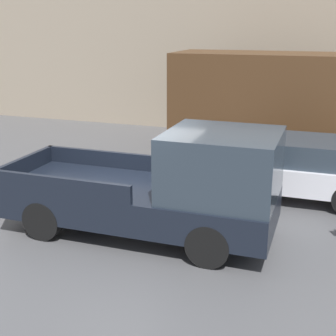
{
  "coord_description": "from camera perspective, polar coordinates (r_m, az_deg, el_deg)",
  "views": [
    {
      "loc": [
        3.65,
        -8.19,
        4.12
      ],
      "look_at": [
        0.46,
        0.98,
        1.12
      ],
      "focal_mm": 50.0,
      "sensor_mm": 36.0,
      "label": 1
    }
  ],
  "objects": [
    {
      "name": "delivery_truck",
      "position": [
        15.02,
        13.33,
        7.71
      ],
      "size": [
        7.11,
        2.46,
        3.27
      ],
      "color": "#472D19",
      "rests_on": "ground"
    },
    {
      "name": "car",
      "position": [
        11.9,
        14.74,
        0.24
      ],
      "size": [
        4.5,
        1.98,
        1.47
      ],
      "color": "silver",
      "rests_on": "ground"
    },
    {
      "name": "building_wall",
      "position": [
        18.47,
        7.88,
        12.24
      ],
      "size": [
        28.0,
        0.15,
        5.15
      ],
      "color": "gray",
      "rests_on": "ground"
    },
    {
      "name": "ground_plane",
      "position": [
        9.86,
        -4.44,
        -7.54
      ],
      "size": [
        60.0,
        60.0,
        0.0
      ],
      "primitive_type": "plane",
      "color": "#4C4C4F"
    },
    {
      "name": "pickup_truck",
      "position": [
        9.19,
        -0.14,
        -2.45
      ],
      "size": [
        5.43,
        2.11,
        2.23
      ],
      "color": "black",
      "rests_on": "ground"
    }
  ]
}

